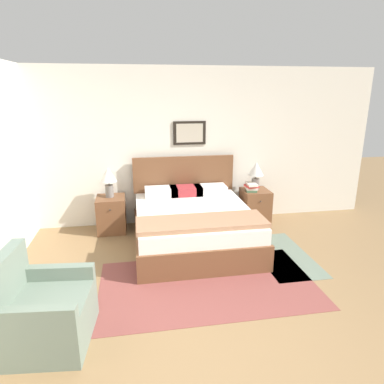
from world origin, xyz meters
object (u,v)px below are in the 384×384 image
(bed, at_px, (193,224))
(table_lamp_near_window, at_px, (109,178))
(nightstand_near_window, at_px, (112,214))
(nightstand_by_door, at_px, (255,206))
(armchair, at_px, (42,313))
(table_lamp_by_door, at_px, (256,172))

(bed, relative_size, table_lamp_near_window, 4.07)
(nightstand_near_window, bearing_deg, table_lamp_near_window, 105.76)
(nightstand_by_door, xyz_separation_m, table_lamp_near_window, (-2.45, 0.03, 0.60))
(table_lamp_near_window, bearing_deg, armchair, -100.57)
(nightstand_near_window, bearing_deg, armchair, -100.86)
(armchair, distance_m, table_lamp_by_door, 3.93)
(armchair, xyz_separation_m, table_lamp_by_door, (2.92, 2.56, 0.60))
(table_lamp_by_door, bearing_deg, nightstand_near_window, -179.32)
(table_lamp_by_door, bearing_deg, table_lamp_near_window, 180.00)
(nightstand_by_door, distance_m, table_lamp_near_window, 2.52)
(table_lamp_by_door, bearing_deg, bed, -148.49)
(table_lamp_near_window, distance_m, table_lamp_by_door, 2.44)
(nightstand_near_window, height_order, nightstand_by_door, same)
(table_lamp_near_window, height_order, table_lamp_by_door, same)
(nightstand_by_door, xyz_separation_m, table_lamp_by_door, (-0.00, 0.03, 0.60))
(nightstand_near_window, height_order, table_lamp_near_window, table_lamp_near_window)
(nightstand_near_window, relative_size, table_lamp_by_door, 1.20)
(bed, height_order, nightstand_near_window, bed)
(nightstand_by_door, bearing_deg, table_lamp_near_window, 179.32)
(armchair, height_order, table_lamp_near_window, table_lamp_near_window)
(armchair, distance_m, nightstand_near_window, 2.57)
(bed, bearing_deg, nightstand_near_window, 149.60)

